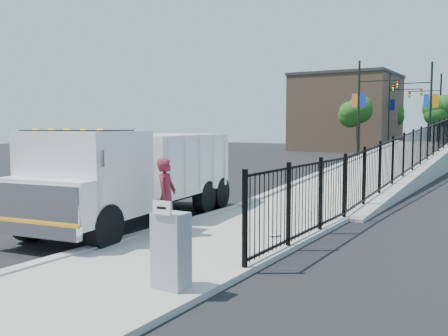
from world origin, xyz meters
The scene contains 18 objects.
ground centered at (0.00, 0.00, 0.00)m, with size 120.00×120.00×0.00m, color black.
sidewalk centered at (1.93, -2.00, 0.06)m, with size 3.55×12.00×0.12m, color #9E998E.
curb centered at (0.00, -2.00, 0.08)m, with size 0.30×12.00×0.16m, color #ADAAA3.
ramp centered at (2.12, 16.00, 0.00)m, with size 3.95×24.00×1.70m, color #9E998E.
iron_fence centered at (3.55, 12.00, 0.90)m, with size 0.10×28.00×1.80m, color black.
truck centered at (-1.40, 0.48, 1.52)m, with size 3.52×8.13×2.70m.
worker centered at (0.63, -0.60, 1.06)m, with size 0.68×0.45×1.87m, color maroon.
utility_cabinet centered at (3.10, -3.67, 0.75)m, with size 0.55×0.40×1.25m, color gray.
arrow_sign centered at (3.10, -3.89, 1.48)m, with size 0.35×0.04×0.22m, color white.
debris centered at (2.88, 0.68, 0.16)m, with size 0.32×0.32×0.08m, color silver.
light_pole_0 centered at (-3.54, 30.75, 4.36)m, with size 3.77×0.22×8.00m.
light_pole_1 centered at (0.80, 34.40, 4.36)m, with size 3.78×0.22×8.00m.
light_pole_2 centered at (-3.69, 41.91, 4.36)m, with size 3.77×0.22×8.00m.
light_pole_3 centered at (0.04, 45.23, 4.36)m, with size 3.78×0.22×8.00m.
tree_0 centered at (-4.89, 34.41, 3.93)m, with size 2.45×2.45×5.23m.
tree_1 centered at (0.95, 40.60, 3.93)m, with size 2.40×2.40×5.20m.
tree_2 centered at (-4.90, 47.74, 3.93)m, with size 2.44×2.44×5.22m.
building centered at (-9.00, 44.00, 4.00)m, with size 10.00×10.00×8.00m, color #8C664C.
Camera 1 is at (7.95, -10.03, 2.78)m, focal length 40.00 mm.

